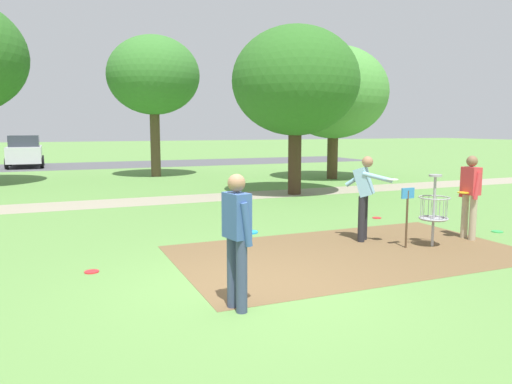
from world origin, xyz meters
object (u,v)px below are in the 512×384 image
at_px(tree_near_right, 334,93).
at_px(parked_car_leftmost, 25,151).
at_px(player_foreground_watching, 237,234).
at_px(frisbee_near_basket, 497,232).
at_px(tree_near_left, 296,82).
at_px(player_throwing, 364,192).
at_px(tree_mid_center, 154,76).
at_px(frisbee_by_tee, 92,272).
at_px(disc_golf_basket, 431,208).
at_px(player_waiting_left, 470,192).
at_px(frisbee_mid_grass, 377,218).

xyz_separation_m(tree_near_right, parked_car_leftmost, (-13.00, 12.63, -2.88)).
distance_m(player_foreground_watching, tree_near_right, 16.51).
distance_m(frisbee_near_basket, tree_near_left, 8.24).
height_order(player_throwing, tree_mid_center, tree_mid_center).
xyz_separation_m(player_throwing, parked_car_leftmost, (-7.16, 23.31, -0.06)).
height_order(player_throwing, tree_near_right, tree_near_right).
height_order(frisbee_by_tee, tree_near_right, tree_near_right).
relative_size(player_throwing, tree_near_left, 0.30).
bearing_deg(tree_mid_center, tree_near_right, -30.17).
relative_size(disc_golf_basket, player_throwing, 0.81).
xyz_separation_m(player_throwing, frisbee_near_basket, (3.20, -0.44, -0.98)).
xyz_separation_m(disc_golf_basket, parked_car_leftmost, (-8.06, 24.20, 0.17)).
bearing_deg(disc_golf_basket, player_waiting_left, 9.81).
relative_size(tree_near_left, parked_car_leftmost, 1.34).
bearing_deg(frisbee_mid_grass, parked_car_leftmost, 112.70).
relative_size(player_throwing, parked_car_leftmost, 0.41).
distance_m(player_foreground_watching, frisbee_by_tee, 3.00).
xyz_separation_m(player_foreground_watching, frisbee_by_tee, (-1.57, 2.37, -0.96)).
bearing_deg(player_waiting_left, tree_mid_center, 102.11).
bearing_deg(player_foreground_watching, player_waiting_left, 17.79).
xyz_separation_m(frisbee_by_tee, frisbee_mid_grass, (7.00, 2.09, 0.00)).
xyz_separation_m(frisbee_by_tee, tree_mid_center, (3.99, 14.94, 4.61)).
relative_size(player_waiting_left, tree_near_left, 0.30).
distance_m(player_throwing, tree_mid_center, 15.28).
xyz_separation_m(tree_mid_center, parked_car_leftmost, (-5.93, 8.52, -3.70)).
relative_size(frisbee_near_basket, tree_near_right, 0.04).
xyz_separation_m(tree_near_right, tree_mid_center, (-7.07, 4.11, 0.82)).
distance_m(frisbee_near_basket, tree_near_right, 12.03).
xyz_separation_m(frisbee_near_basket, tree_mid_center, (-4.44, 15.23, 4.61)).
bearing_deg(disc_golf_basket, player_foreground_watching, -160.23).
relative_size(frisbee_mid_grass, parked_car_leftmost, 0.05).
xyz_separation_m(player_foreground_watching, frisbee_near_basket, (6.86, 2.09, -0.96)).
height_order(disc_golf_basket, player_throwing, player_throwing).
height_order(player_foreground_watching, tree_mid_center, tree_mid_center).
bearing_deg(frisbee_by_tee, tree_near_right, 44.42).
distance_m(player_throwing, frisbee_by_tee, 5.32).
bearing_deg(player_waiting_left, frisbee_by_tee, 175.83).
bearing_deg(disc_golf_basket, frisbee_by_tee, 173.13).
bearing_deg(player_waiting_left, frisbee_mid_grass, 96.67).
bearing_deg(disc_golf_basket, frisbee_near_basket, 11.11).
height_order(disc_golf_basket, tree_near_right, tree_near_right).
bearing_deg(parked_car_leftmost, tree_near_right, -44.18).
distance_m(frisbee_near_basket, tree_mid_center, 16.52).
relative_size(frisbee_mid_grass, tree_near_right, 0.04).
distance_m(player_waiting_left, frisbee_near_basket, 1.50).
relative_size(tree_near_left, tree_mid_center, 0.87).
distance_m(frisbee_by_tee, frisbee_mid_grass, 7.31).
bearing_deg(frisbee_by_tee, player_foreground_watching, -56.58).
bearing_deg(tree_near_right, parked_car_leftmost, 135.82).
bearing_deg(frisbee_near_basket, frisbee_by_tee, 178.07).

